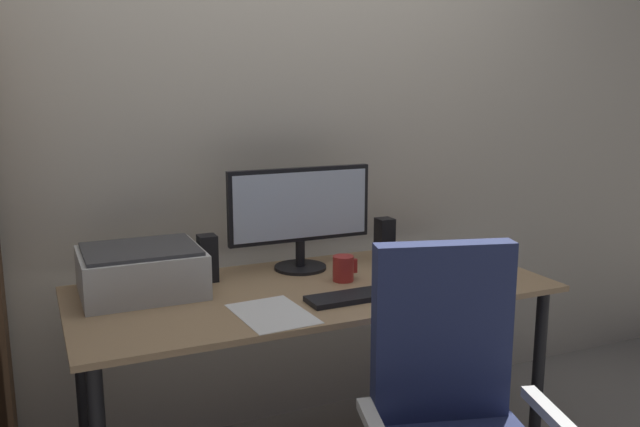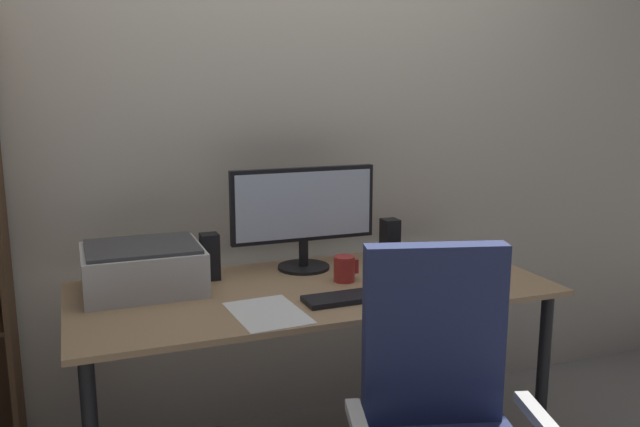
{
  "view_description": "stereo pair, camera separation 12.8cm",
  "coord_description": "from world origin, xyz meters",
  "px_view_note": "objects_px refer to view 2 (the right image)",
  "views": [
    {
      "loc": [
        -0.89,
        -2.06,
        1.45
      ],
      "look_at": [
        0.02,
        -0.01,
        1.0
      ],
      "focal_mm": 37.22,
      "sensor_mm": 36.0,
      "label": 1
    },
    {
      "loc": [
        -0.77,
        -2.11,
        1.45
      ],
      "look_at": [
        0.02,
        -0.01,
        1.0
      ],
      "focal_mm": 37.22,
      "sensor_mm": 36.0,
      "label": 2
    }
  ],
  "objects_px": {
    "keyboard": "(347,298)",
    "speaker_left": "(210,257)",
    "laptop": "(434,262)",
    "mouse": "(409,290)",
    "coffee_mug": "(345,269)",
    "printer": "(143,268)",
    "monitor": "(304,211)",
    "speaker_right": "(390,240)",
    "desk": "(313,308)"
  },
  "relations": [
    {
      "from": "coffee_mug",
      "to": "printer",
      "type": "xyz_separation_m",
      "value": [
        -0.69,
        0.15,
        0.03
      ]
    },
    {
      "from": "speaker_left",
      "to": "mouse",
      "type": "bearing_deg",
      "value": -34.77
    },
    {
      "from": "desk",
      "to": "coffee_mug",
      "type": "bearing_deg",
      "value": 8.1
    },
    {
      "from": "desk",
      "to": "keyboard",
      "type": "relative_size",
      "value": 5.73
    },
    {
      "from": "laptop",
      "to": "mouse",
      "type": "bearing_deg",
      "value": -135.96
    },
    {
      "from": "mouse",
      "to": "laptop",
      "type": "height_order",
      "value": "mouse"
    },
    {
      "from": "keyboard",
      "to": "speaker_left",
      "type": "xyz_separation_m",
      "value": [
        -0.37,
        0.4,
        0.08
      ]
    },
    {
      "from": "mouse",
      "to": "desk",
      "type": "bearing_deg",
      "value": 131.13
    },
    {
      "from": "keyboard",
      "to": "laptop",
      "type": "bearing_deg",
      "value": 28.36
    },
    {
      "from": "coffee_mug",
      "to": "laptop",
      "type": "xyz_separation_m",
      "value": [
        0.42,
        0.08,
        -0.04
      ]
    },
    {
      "from": "desk",
      "to": "laptop",
      "type": "distance_m",
      "value": 0.56
    },
    {
      "from": "desk",
      "to": "laptop",
      "type": "height_order",
      "value": "laptop"
    },
    {
      "from": "speaker_right",
      "to": "laptop",
      "type": "bearing_deg",
      "value": -41.33
    },
    {
      "from": "keyboard",
      "to": "laptop",
      "type": "relative_size",
      "value": 0.91
    },
    {
      "from": "mouse",
      "to": "printer",
      "type": "xyz_separation_m",
      "value": [
        -0.84,
        0.36,
        0.06
      ]
    },
    {
      "from": "monitor",
      "to": "mouse",
      "type": "distance_m",
      "value": 0.53
    },
    {
      "from": "coffee_mug",
      "to": "mouse",
      "type": "bearing_deg",
      "value": -55.69
    },
    {
      "from": "keyboard",
      "to": "speaker_right",
      "type": "xyz_separation_m",
      "value": [
        0.36,
        0.4,
        0.08
      ]
    },
    {
      "from": "coffee_mug",
      "to": "printer",
      "type": "bearing_deg",
      "value": 167.97
    },
    {
      "from": "mouse",
      "to": "printer",
      "type": "bearing_deg",
      "value": 143.48
    },
    {
      "from": "monitor",
      "to": "keyboard",
      "type": "relative_size",
      "value": 1.95
    },
    {
      "from": "desk",
      "to": "printer",
      "type": "xyz_separation_m",
      "value": [
        -0.56,
        0.17,
        0.16
      ]
    },
    {
      "from": "desk",
      "to": "monitor",
      "type": "relative_size",
      "value": 2.94
    },
    {
      "from": "desk",
      "to": "keyboard",
      "type": "bearing_deg",
      "value": -74.41
    },
    {
      "from": "monitor",
      "to": "speaker_right",
      "type": "height_order",
      "value": "monitor"
    },
    {
      "from": "mouse",
      "to": "coffee_mug",
      "type": "xyz_separation_m",
      "value": [
        -0.15,
        0.22,
        0.03
      ]
    },
    {
      "from": "mouse",
      "to": "speaker_left",
      "type": "height_order",
      "value": "speaker_left"
    },
    {
      "from": "monitor",
      "to": "keyboard",
      "type": "xyz_separation_m",
      "value": [
        0.01,
        -0.41,
        -0.22
      ]
    },
    {
      "from": "desk",
      "to": "keyboard",
      "type": "height_order",
      "value": "keyboard"
    },
    {
      "from": "speaker_right",
      "to": "printer",
      "type": "bearing_deg",
      "value": -177.06
    },
    {
      "from": "laptop",
      "to": "printer",
      "type": "height_order",
      "value": "printer"
    },
    {
      "from": "mouse",
      "to": "speaker_right",
      "type": "distance_m",
      "value": 0.44
    },
    {
      "from": "laptop",
      "to": "printer",
      "type": "xyz_separation_m",
      "value": [
        -1.11,
        0.07,
        0.07
      ]
    },
    {
      "from": "coffee_mug",
      "to": "speaker_right",
      "type": "xyz_separation_m",
      "value": [
        0.28,
        0.2,
        0.04
      ]
    },
    {
      "from": "keyboard",
      "to": "speaker_right",
      "type": "distance_m",
      "value": 0.54
    },
    {
      "from": "coffee_mug",
      "to": "speaker_left",
      "type": "distance_m",
      "value": 0.49
    },
    {
      "from": "laptop",
      "to": "speaker_right",
      "type": "relative_size",
      "value": 1.88
    },
    {
      "from": "coffee_mug",
      "to": "speaker_right",
      "type": "bearing_deg",
      "value": 35.05
    },
    {
      "from": "coffee_mug",
      "to": "speaker_right",
      "type": "relative_size",
      "value": 0.54
    },
    {
      "from": "monitor",
      "to": "laptop",
      "type": "height_order",
      "value": "monitor"
    },
    {
      "from": "speaker_right",
      "to": "coffee_mug",
      "type": "bearing_deg",
      "value": -144.95
    },
    {
      "from": "keyboard",
      "to": "mouse",
      "type": "height_order",
      "value": "mouse"
    },
    {
      "from": "speaker_left",
      "to": "monitor",
      "type": "bearing_deg",
      "value": 1.25
    },
    {
      "from": "mouse",
      "to": "laptop",
      "type": "xyz_separation_m",
      "value": [
        0.27,
        0.29,
        -0.01
      ]
    },
    {
      "from": "speaker_right",
      "to": "monitor",
      "type": "bearing_deg",
      "value": 178.75
    },
    {
      "from": "coffee_mug",
      "to": "printer",
      "type": "relative_size",
      "value": 0.23
    },
    {
      "from": "speaker_left",
      "to": "speaker_right",
      "type": "relative_size",
      "value": 1.0
    },
    {
      "from": "keyboard",
      "to": "speaker_left",
      "type": "relative_size",
      "value": 1.71
    },
    {
      "from": "keyboard",
      "to": "monitor",
      "type": "bearing_deg",
      "value": 89.93
    },
    {
      "from": "desk",
      "to": "speaker_left",
      "type": "distance_m",
      "value": 0.42
    }
  ]
}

